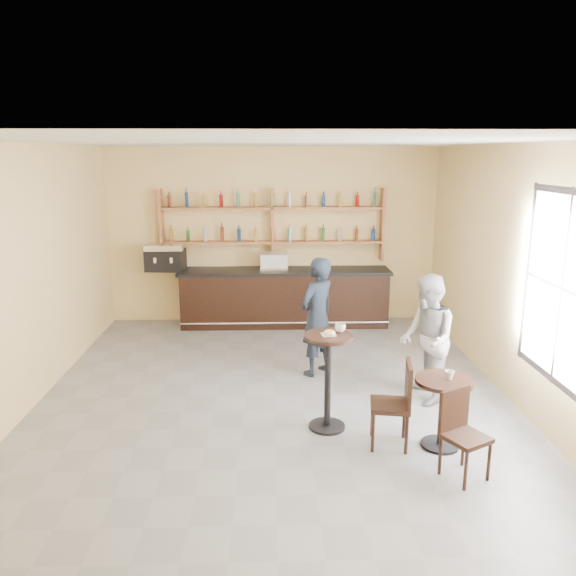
{
  "coord_description": "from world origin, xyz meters",
  "views": [
    {
      "loc": [
        -0.03,
        -6.78,
        3.06
      ],
      "look_at": [
        0.2,
        0.8,
        1.25
      ],
      "focal_mm": 35.0,
      "sensor_mm": 36.0,
      "label": 1
    }
  ],
  "objects_px": {
    "pedestal_table": "(328,382)",
    "pastry_case": "(274,262)",
    "cafe_table": "(442,413)",
    "man_main": "(317,317)",
    "chair_south": "(466,437)",
    "patron_second": "(427,339)",
    "espresso_machine": "(165,257)",
    "bar_counter": "(284,297)",
    "chair_west": "(390,404)"
  },
  "relations": [
    {
      "from": "pedestal_table",
      "to": "pastry_case",
      "type": "bearing_deg",
      "value": 98.14
    },
    {
      "from": "pastry_case",
      "to": "cafe_table",
      "type": "bearing_deg",
      "value": -62.64
    },
    {
      "from": "pastry_case",
      "to": "man_main",
      "type": "distance_m",
      "value": 2.49
    },
    {
      "from": "pastry_case",
      "to": "chair_south",
      "type": "xyz_separation_m",
      "value": [
        1.8,
        -5.1,
        -0.75
      ]
    },
    {
      "from": "cafe_table",
      "to": "patron_second",
      "type": "distance_m",
      "value": 1.26
    },
    {
      "from": "espresso_machine",
      "to": "pedestal_table",
      "type": "relative_size",
      "value": 0.59
    },
    {
      "from": "pastry_case",
      "to": "man_main",
      "type": "xyz_separation_m",
      "value": [
        0.59,
        -2.4,
        -0.33
      ]
    },
    {
      "from": "chair_south",
      "to": "espresso_machine",
      "type": "bearing_deg",
      "value": 97.22
    },
    {
      "from": "bar_counter",
      "to": "patron_second",
      "type": "bearing_deg",
      "value": -62.98
    },
    {
      "from": "man_main",
      "to": "chair_south",
      "type": "xyz_separation_m",
      "value": [
        1.21,
        -2.7,
        -0.41
      ]
    },
    {
      "from": "man_main",
      "to": "chair_west",
      "type": "relative_size",
      "value": 1.79
    },
    {
      "from": "bar_counter",
      "to": "pastry_case",
      "type": "bearing_deg",
      "value": 180.0
    },
    {
      "from": "espresso_machine",
      "to": "chair_south",
      "type": "xyz_separation_m",
      "value": [
        3.74,
        -5.1,
        -0.84
      ]
    },
    {
      "from": "chair_west",
      "to": "bar_counter",
      "type": "bearing_deg",
      "value": -158.22
    },
    {
      "from": "man_main",
      "to": "patron_second",
      "type": "xyz_separation_m",
      "value": [
        1.3,
        -0.93,
        -0.03
      ]
    },
    {
      "from": "pastry_case",
      "to": "chair_west",
      "type": "distance_m",
      "value": 4.66
    },
    {
      "from": "chair_south",
      "to": "pastry_case",
      "type": "bearing_deg",
      "value": 80.43
    },
    {
      "from": "patron_second",
      "to": "chair_west",
      "type": "bearing_deg",
      "value": -30.77
    },
    {
      "from": "pastry_case",
      "to": "pedestal_table",
      "type": "height_order",
      "value": "pastry_case"
    },
    {
      "from": "man_main",
      "to": "bar_counter",
      "type": "bearing_deg",
      "value": -124.91
    },
    {
      "from": "pedestal_table",
      "to": "chair_south",
      "type": "relative_size",
      "value": 1.3
    },
    {
      "from": "chair_west",
      "to": "espresso_machine",
      "type": "bearing_deg",
      "value": -135.83
    },
    {
      "from": "chair_south",
      "to": "patron_second",
      "type": "xyz_separation_m",
      "value": [
        0.08,
        1.77,
        0.38
      ]
    },
    {
      "from": "bar_counter",
      "to": "chair_west",
      "type": "distance_m",
      "value": 4.56
    },
    {
      "from": "bar_counter",
      "to": "pedestal_table",
      "type": "relative_size",
      "value": 3.4
    },
    {
      "from": "bar_counter",
      "to": "chair_west",
      "type": "xyz_separation_m",
      "value": [
        1.01,
        -4.45,
        -0.04
      ]
    },
    {
      "from": "bar_counter",
      "to": "cafe_table",
      "type": "bearing_deg",
      "value": -70.85
    },
    {
      "from": "man_main",
      "to": "chair_south",
      "type": "relative_size",
      "value": 1.95
    },
    {
      "from": "man_main",
      "to": "chair_west",
      "type": "xyz_separation_m",
      "value": [
        0.61,
        -2.05,
        -0.37
      ]
    },
    {
      "from": "pedestal_table",
      "to": "cafe_table",
      "type": "xyz_separation_m",
      "value": [
        1.17,
        -0.46,
        -0.17
      ]
    },
    {
      "from": "cafe_table",
      "to": "patron_second",
      "type": "relative_size",
      "value": 0.47
    },
    {
      "from": "patron_second",
      "to": "bar_counter",
      "type": "bearing_deg",
      "value": -152.37
    },
    {
      "from": "pedestal_table",
      "to": "chair_south",
      "type": "bearing_deg",
      "value": -40.85
    },
    {
      "from": "pedestal_table",
      "to": "patron_second",
      "type": "relative_size",
      "value": 0.69
    },
    {
      "from": "chair_south",
      "to": "patron_second",
      "type": "distance_m",
      "value": 1.82
    },
    {
      "from": "cafe_table",
      "to": "chair_west",
      "type": "distance_m",
      "value": 0.56
    },
    {
      "from": "man_main",
      "to": "pedestal_table",
      "type": "bearing_deg",
      "value": 45.3
    },
    {
      "from": "patron_second",
      "to": "espresso_machine",
      "type": "bearing_deg",
      "value": -130.42
    },
    {
      "from": "bar_counter",
      "to": "cafe_table",
      "type": "distance_m",
      "value": 4.77
    },
    {
      "from": "pedestal_table",
      "to": "chair_west",
      "type": "height_order",
      "value": "pedestal_table"
    },
    {
      "from": "espresso_machine",
      "to": "chair_south",
      "type": "relative_size",
      "value": 0.77
    },
    {
      "from": "pedestal_table",
      "to": "man_main",
      "type": "relative_size",
      "value": 0.66
    },
    {
      "from": "pastry_case",
      "to": "pedestal_table",
      "type": "bearing_deg",
      "value": -75.77
    },
    {
      "from": "espresso_machine",
      "to": "pastry_case",
      "type": "distance_m",
      "value": 1.94
    },
    {
      "from": "pastry_case",
      "to": "patron_second",
      "type": "relative_size",
      "value": 0.3
    },
    {
      "from": "bar_counter",
      "to": "espresso_machine",
      "type": "height_order",
      "value": "espresso_machine"
    },
    {
      "from": "pastry_case",
      "to": "chair_west",
      "type": "height_order",
      "value": "pastry_case"
    },
    {
      "from": "bar_counter",
      "to": "chair_south",
      "type": "height_order",
      "value": "bar_counter"
    },
    {
      "from": "bar_counter",
      "to": "man_main",
      "type": "xyz_separation_m",
      "value": [
        0.4,
        -2.4,
        0.33
      ]
    },
    {
      "from": "pedestal_table",
      "to": "patron_second",
      "type": "xyz_separation_m",
      "value": [
        1.31,
        0.71,
        0.26
      ]
    }
  ]
}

